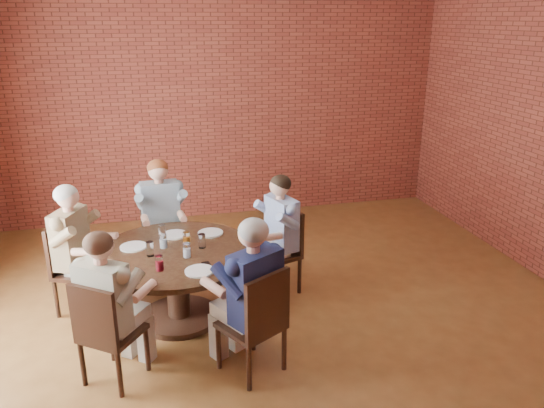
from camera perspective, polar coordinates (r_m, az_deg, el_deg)
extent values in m
plane|color=brown|center=(5.14, 1.02, -14.35)|extent=(7.00, 7.00, 0.00)
plane|color=brown|center=(7.79, -5.54, 10.82)|extent=(7.00, 0.00, 7.00)
cylinder|color=#331B11|center=(5.50, -9.88, -11.84)|extent=(0.78, 0.78, 0.06)
cylinder|color=#331B11|center=(5.34, -10.08, -8.90)|extent=(0.22, 0.22, 0.64)
cylinder|color=#3A2615|center=(5.17, -10.33, -5.24)|extent=(1.56, 1.56, 0.05)
cube|color=#331B11|center=(5.76, 0.52, -5.48)|extent=(0.53, 0.53, 0.04)
cube|color=#331B11|center=(5.75, 2.13, -2.72)|extent=(0.17, 0.41, 0.48)
cylinder|color=#331B11|center=(5.91, -1.90, -7.22)|extent=(0.04, 0.04, 0.41)
cylinder|color=#331B11|center=(5.64, -0.07, -8.61)|extent=(0.04, 0.04, 0.41)
cylinder|color=#331B11|center=(6.08, 1.05, -6.42)|extent=(0.04, 0.04, 0.41)
cylinder|color=#331B11|center=(5.81, 2.97, -7.73)|extent=(0.04, 0.04, 0.41)
cube|color=#331B11|center=(6.28, -11.60, -3.73)|extent=(0.47, 0.47, 0.04)
cube|color=#331B11|center=(6.36, -11.99, -0.80)|extent=(0.44, 0.07, 0.50)
cylinder|color=#331B11|center=(6.18, -13.00, -6.51)|extent=(0.04, 0.04, 0.41)
cylinder|color=#331B11|center=(6.21, -9.49, -6.11)|extent=(0.04, 0.04, 0.41)
cylinder|color=#331B11|center=(6.53, -13.34, -5.10)|extent=(0.04, 0.04, 0.41)
cylinder|color=#331B11|center=(6.56, -10.02, -4.73)|extent=(0.04, 0.04, 0.41)
cube|color=#331B11|center=(5.73, -19.91, -6.89)|extent=(0.57, 0.57, 0.04)
cube|color=#331B11|center=(5.72, -21.91, -4.25)|extent=(0.21, 0.41, 0.49)
cylinder|color=#331B11|center=(5.60, -18.92, -9.99)|extent=(0.04, 0.04, 0.41)
cylinder|color=#331B11|center=(5.88, -17.19, -8.31)|extent=(0.04, 0.04, 0.41)
cylinder|color=#331B11|center=(5.78, -22.18, -9.44)|extent=(0.04, 0.04, 0.41)
cylinder|color=#331B11|center=(6.06, -20.33, -7.85)|extent=(0.04, 0.04, 0.41)
cube|color=#331B11|center=(4.63, -16.76, -13.15)|extent=(0.59, 0.59, 0.04)
cube|color=#331B11|center=(4.37, -18.70, -11.40)|extent=(0.37, 0.28, 0.49)
cylinder|color=#331B11|center=(4.77, -13.31, -14.97)|extent=(0.04, 0.04, 0.41)
cylinder|color=#331B11|center=(4.96, -16.86, -13.81)|extent=(0.04, 0.04, 0.41)
cylinder|color=#331B11|center=(4.54, -16.08, -17.24)|extent=(0.04, 0.04, 0.41)
cylinder|color=#331B11|center=(4.74, -19.70, -15.88)|extent=(0.04, 0.04, 0.41)
cube|color=#331B11|center=(4.54, -2.28, -12.89)|extent=(0.62, 0.62, 0.04)
cube|color=#331B11|center=(4.27, -0.46, -10.81)|extent=(0.41, 0.26, 0.52)
cylinder|color=#331B11|center=(4.90, -2.03, -13.37)|extent=(0.04, 0.04, 0.41)
cylinder|color=#331B11|center=(4.69, -5.77, -15.11)|extent=(0.04, 0.04, 0.41)
cylinder|color=#331B11|center=(4.66, 1.31, -15.29)|extent=(0.04, 0.04, 0.41)
cylinder|color=#331B11|center=(4.44, -2.49, -17.27)|extent=(0.04, 0.04, 0.41)
cylinder|color=white|center=(5.51, -6.64, -3.10)|extent=(0.26, 0.26, 0.01)
cylinder|color=white|center=(5.52, -10.44, -3.25)|extent=(0.26, 0.26, 0.01)
cylinder|color=white|center=(5.33, -14.67, -4.46)|extent=(0.26, 0.26, 0.01)
cylinder|color=white|center=(4.73, -7.80, -7.14)|extent=(0.26, 0.26, 0.01)
cylinder|color=white|center=(5.17, -7.54, -3.96)|extent=(0.07, 0.07, 0.14)
cylinder|color=white|center=(5.24, -9.18, -3.71)|extent=(0.07, 0.07, 0.14)
cylinder|color=white|center=(5.47, -11.73, -2.88)|extent=(0.07, 0.07, 0.14)
cylinder|color=white|center=(5.23, -11.62, -3.93)|extent=(0.07, 0.07, 0.14)
cylinder|color=white|center=(5.08, -13.00, -4.73)|extent=(0.07, 0.07, 0.14)
cylinder|color=white|center=(4.78, -12.03, -6.24)|extent=(0.07, 0.07, 0.14)
cylinder|color=white|center=(4.99, -9.15, -4.93)|extent=(0.07, 0.07, 0.14)
cube|color=black|center=(4.82, -7.00, -6.56)|extent=(0.10, 0.16, 0.01)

